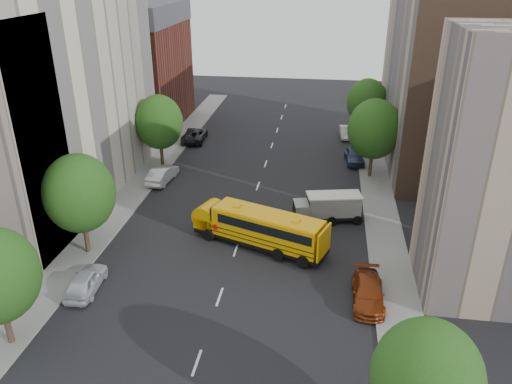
% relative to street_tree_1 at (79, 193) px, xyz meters
% --- Properties ---
extents(ground, '(120.00, 120.00, 0.00)m').
position_rel_street_tree_1_xyz_m(ground, '(11.00, 4.00, -4.95)').
color(ground, black).
rests_on(ground, ground).
extents(sidewalk_left, '(3.00, 80.00, 0.12)m').
position_rel_street_tree_1_xyz_m(sidewalk_left, '(-0.50, 9.00, -4.89)').
color(sidewalk_left, slate).
rests_on(sidewalk_left, ground).
extents(sidewalk_right, '(3.00, 80.00, 0.12)m').
position_rel_street_tree_1_xyz_m(sidewalk_right, '(22.50, 9.00, -4.89)').
color(sidewalk_right, slate).
rests_on(sidewalk_right, ground).
extents(lane_markings, '(0.15, 64.00, 0.01)m').
position_rel_street_tree_1_xyz_m(lane_markings, '(11.00, 14.00, -4.95)').
color(lane_markings, silver).
rests_on(lane_markings, ground).
extents(building_left_cream, '(10.00, 26.00, 20.00)m').
position_rel_street_tree_1_xyz_m(building_left_cream, '(-7.00, 10.00, 5.05)').
color(building_left_cream, beige).
rests_on(building_left_cream, ground).
extents(building_left_redbrick, '(10.00, 15.00, 13.00)m').
position_rel_street_tree_1_xyz_m(building_left_redbrick, '(-7.00, 32.00, 1.55)').
color(building_left_redbrick, maroon).
rests_on(building_left_redbrick, ground).
extents(building_right_far, '(10.00, 22.00, 18.00)m').
position_rel_street_tree_1_xyz_m(building_right_far, '(29.00, 24.00, 4.05)').
color(building_right_far, tan).
rests_on(building_right_far, ground).
extents(building_right_sidewall, '(10.10, 0.30, 18.00)m').
position_rel_street_tree_1_xyz_m(building_right_sidewall, '(29.00, 13.00, 4.05)').
color(building_right_sidewall, brown).
rests_on(building_right_sidewall, ground).
extents(street_tree_1, '(5.12, 5.12, 7.90)m').
position_rel_street_tree_1_xyz_m(street_tree_1, '(0.00, 0.00, 0.00)').
color(street_tree_1, '#38281C').
rests_on(street_tree_1, ground).
extents(street_tree_2, '(4.99, 4.99, 7.71)m').
position_rel_street_tree_1_xyz_m(street_tree_2, '(0.00, 18.00, -0.12)').
color(street_tree_2, '#38281C').
rests_on(street_tree_2, ground).
extents(street_tree_3, '(4.61, 4.61, 7.11)m').
position_rel_street_tree_1_xyz_m(street_tree_3, '(22.00, -14.00, -0.50)').
color(street_tree_3, '#38281C').
rests_on(street_tree_3, ground).
extents(street_tree_4, '(5.25, 5.25, 8.10)m').
position_rel_street_tree_1_xyz_m(street_tree_4, '(22.00, 18.00, 0.12)').
color(street_tree_4, '#38281C').
rests_on(street_tree_4, ground).
extents(street_tree_5, '(4.86, 4.86, 7.51)m').
position_rel_street_tree_1_xyz_m(street_tree_5, '(22.00, 30.00, -0.25)').
color(street_tree_5, '#38281C').
rests_on(street_tree_5, ground).
extents(school_bus, '(10.84, 6.01, 3.02)m').
position_rel_street_tree_1_xyz_m(school_bus, '(12.62, 2.90, -3.27)').
color(school_bus, black).
rests_on(school_bus, ground).
extents(safari_truck, '(5.92, 3.15, 2.41)m').
position_rel_street_tree_1_xyz_m(safari_truck, '(17.89, 7.83, -3.68)').
color(safari_truck, black).
rests_on(safari_truck, ground).
extents(parked_car_0, '(2.05, 4.46, 1.48)m').
position_rel_street_tree_1_xyz_m(parked_car_0, '(2.02, -4.53, -4.21)').
color(parked_car_0, silver).
rests_on(parked_car_0, ground).
extents(parked_car_1, '(2.13, 4.89, 1.56)m').
position_rel_street_tree_1_xyz_m(parked_car_1, '(1.40, 13.75, -4.17)').
color(parked_car_1, silver).
rests_on(parked_car_1, ground).
extents(parked_car_2, '(2.87, 5.67, 1.54)m').
position_rel_street_tree_1_xyz_m(parked_car_2, '(1.40, 26.44, -4.18)').
color(parked_car_2, black).
rests_on(parked_car_2, ground).
extents(parked_car_3, '(2.00, 4.89, 1.42)m').
position_rel_street_tree_1_xyz_m(parked_car_3, '(20.60, -3.07, -4.24)').
color(parked_car_3, maroon).
rests_on(parked_car_3, ground).
extents(parked_car_4, '(2.31, 4.82, 1.59)m').
position_rel_street_tree_1_xyz_m(parked_car_4, '(20.55, 21.83, -4.16)').
color(parked_car_4, '#2F3C52').
rests_on(parked_car_4, ground).
extents(parked_car_5, '(1.68, 4.19, 1.36)m').
position_rel_street_tree_1_xyz_m(parked_car_5, '(19.80, 30.38, -4.27)').
color(parked_car_5, '#A6A8A2').
rests_on(parked_car_5, ground).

